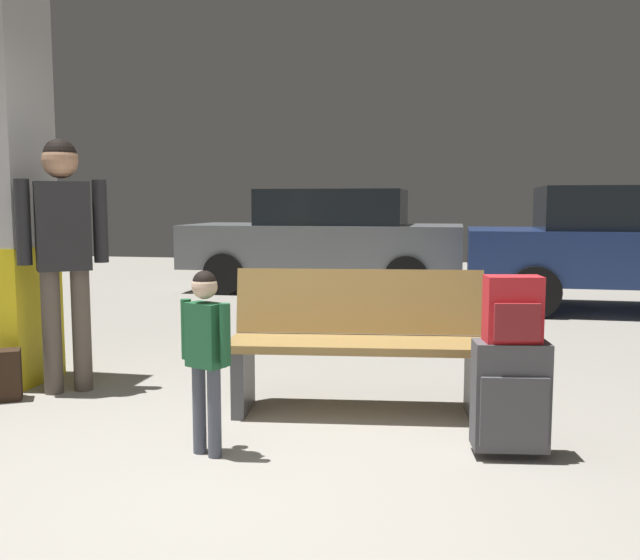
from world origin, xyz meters
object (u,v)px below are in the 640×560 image
(structural_pillar, at_px, (0,188))
(suitcase, at_px, (510,396))
(backpack_bright, at_px, (513,310))
(parked_car_far, at_px, (326,237))
(bench, at_px, (358,342))
(child, at_px, (206,343))
(adult, at_px, (63,238))
(parked_car_near, at_px, (638,245))

(structural_pillar, distance_m, suitcase, 3.79)
(suitcase, height_order, backpack_bright, backpack_bright)
(parked_car_far, bearing_deg, bench, -77.20)
(child, bearing_deg, structural_pillar, 149.80)
(structural_pillar, distance_m, bench, 2.82)
(suitcase, bearing_deg, backpack_bright, -47.75)
(bench, bearing_deg, adult, 178.80)
(parked_car_far, bearing_deg, child, -84.13)
(adult, relative_size, parked_car_far, 0.42)
(backpack_bright, height_order, parked_car_near, parked_car_near)
(suitcase, xyz_separation_m, backpack_bright, (0.00, -0.00, 0.45))
(suitcase, relative_size, parked_car_near, 0.15)
(suitcase, bearing_deg, child, -169.33)
(child, distance_m, parked_car_near, 6.63)
(structural_pillar, bearing_deg, parked_car_near, 40.41)
(structural_pillar, relative_size, suitcase, 4.75)
(structural_pillar, relative_size, parked_car_near, 0.70)
(bench, bearing_deg, child, -125.03)
(adult, bearing_deg, structural_pillar, 163.61)
(bench, xyz_separation_m, suitcase, (0.89, -0.64, -0.12))
(backpack_bright, bearing_deg, child, -169.35)
(suitcase, xyz_separation_m, parked_car_near, (1.83, 5.42, 0.48))
(suitcase, xyz_separation_m, child, (-1.55, -0.29, 0.28))
(child, bearing_deg, parked_car_near, 59.42)
(bench, xyz_separation_m, parked_car_near, (2.72, 4.77, 0.36))
(suitcase, height_order, parked_car_near, parked_car_near)
(suitcase, relative_size, adult, 0.35)
(parked_car_near, relative_size, parked_car_far, 1.00)
(backpack_bright, relative_size, parked_car_far, 0.08)
(parked_car_far, bearing_deg, structural_pillar, -102.19)
(suitcase, bearing_deg, adult, 166.84)
(bench, height_order, backpack_bright, backpack_bright)
(adult, xyz_separation_m, parked_car_far, (0.67, 6.00, -0.27))
(adult, bearing_deg, backpack_bright, -13.17)
(structural_pillar, distance_m, parked_car_far, 6.00)
(backpack_bright, xyz_separation_m, parked_car_near, (1.83, 5.42, 0.03))
(child, relative_size, adult, 0.56)
(suitcase, bearing_deg, parked_car_near, 71.37)
(child, relative_size, parked_car_near, 0.24)
(structural_pillar, distance_m, backpack_bright, 3.69)
(parked_car_near, bearing_deg, structural_pillar, -139.59)
(parked_car_far, bearing_deg, suitcase, -71.30)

